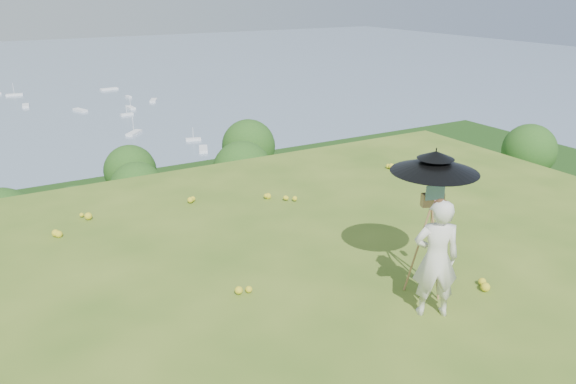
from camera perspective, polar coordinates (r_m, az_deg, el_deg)
ground at (r=8.27m, az=10.97°, el=-10.02°), size 14.00×14.00×0.00m
shoreline_tier at (r=89.91m, az=-23.60°, el=-8.10°), size 170.00×28.00×8.00m
slope_trees at (r=44.88m, az=-20.75°, el=-6.38°), size 110.00×50.00×6.00m
harbor_town at (r=87.20m, az=-24.19°, el=-4.32°), size 110.00×22.00×5.00m
wildflowers at (r=8.41m, az=9.89°, el=-8.95°), size 10.00×10.50×0.12m
painter at (r=7.52m, az=14.79°, el=-6.54°), size 0.71×0.63×1.63m
field_easel at (r=8.06m, az=14.11°, el=-4.64°), size 0.78×0.78×1.62m
sun_umbrella at (r=7.76m, az=14.60°, el=1.59°), size 1.47×1.47×0.78m
painter_cap at (r=7.21m, az=15.33°, el=-1.06°), size 0.27×0.29×0.10m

